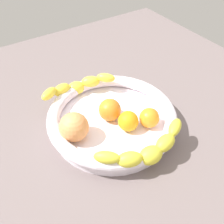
% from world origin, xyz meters
% --- Properties ---
extents(kitchen_counter, '(1.20, 1.20, 0.03)m').
position_xyz_m(kitchen_counter, '(0.00, 0.00, 0.01)').
color(kitchen_counter, '#6C5E5E').
rests_on(kitchen_counter, ground).
extents(fruit_bowl, '(0.34, 0.34, 0.06)m').
position_xyz_m(fruit_bowl, '(0.00, 0.00, 0.06)').
color(fruit_bowl, white).
rests_on(fruit_bowl, kitchen_counter).
extents(banana_draped_left, '(0.22, 0.09, 0.06)m').
position_xyz_m(banana_draped_left, '(0.03, -0.14, 0.09)').
color(banana_draped_left, yellow).
rests_on(banana_draped_left, fruit_bowl).
extents(banana_draped_right, '(0.25, 0.09, 0.05)m').
position_xyz_m(banana_draped_right, '(0.00, 0.15, 0.08)').
color(banana_draped_right, yellow).
rests_on(banana_draped_right, fruit_bowl).
extents(orange_front, '(0.05, 0.05, 0.05)m').
position_xyz_m(orange_front, '(-0.07, 0.07, 0.08)').
color(orange_front, orange).
rests_on(orange_front, fruit_bowl).
extents(orange_mid_left, '(0.05, 0.05, 0.05)m').
position_xyz_m(orange_mid_left, '(-0.02, 0.05, 0.08)').
color(orange_mid_left, orange).
rests_on(orange_mid_left, fruit_bowl).
extents(orange_mid_right, '(0.06, 0.06, 0.06)m').
position_xyz_m(orange_mid_right, '(-0.00, -0.01, 0.08)').
color(orange_mid_right, orange).
rests_on(orange_mid_right, fruit_bowl).
extents(peach_blush, '(0.07, 0.07, 0.07)m').
position_xyz_m(peach_blush, '(0.11, 0.00, 0.09)').
color(peach_blush, '#F39A57').
rests_on(peach_blush, fruit_bowl).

